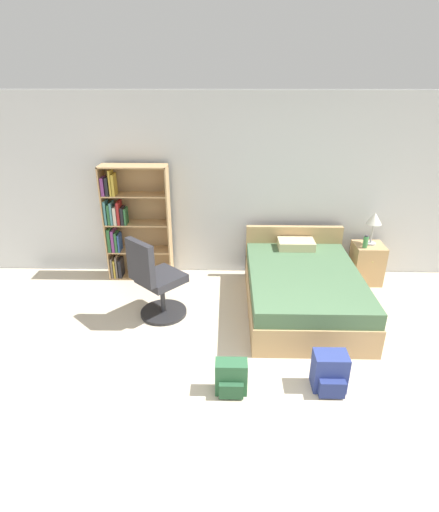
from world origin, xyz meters
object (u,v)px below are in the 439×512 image
office_chair (156,283)px  backpack_blue (330,373)px  nightstand (367,263)px  table_lamp (374,220)px  bed (302,288)px  bookshelf (129,223)px  backpack_green (231,378)px  water_bottle (366,242)px

office_chair → backpack_blue: size_ratio=2.78×
nightstand → table_lamp: table_lamp is taller
table_lamp → bed: bearing=-143.9°
office_chair → table_lamp: bearing=19.8°
office_chair → backpack_blue: office_chair is taller
bookshelf → table_lamp: bookshelf is taller
bookshelf → backpack_green: bearing=-58.8°
nightstand → backpack_green: 3.02m
table_lamp → backpack_green: table_lamp is taller
nightstand → backpack_blue: bearing=-114.8°
bookshelf → water_bottle: size_ratio=9.25×
water_bottle → office_chair: bearing=-161.9°
bookshelf → backpack_green: size_ratio=4.84×
nightstand → bookshelf: bearing=178.2°
backpack_blue → backpack_green: 0.95m
water_bottle → backpack_green: bearing=-130.4°
bed → office_chair: bearing=-171.8°
bookshelf → office_chair: size_ratio=1.55×
bookshelf → water_bottle: (3.32, -0.20, -0.17)m
bed → water_bottle: bed is taller
nightstand → backpack_blue: 2.44m
bed → backpack_blue: size_ratio=5.11×
backpack_green → bed: bearing=59.4°
backpack_green → nightstand: bearing=49.4°
office_chair → table_lamp: office_chair is taller
backpack_blue → water_bottle: bearing=66.5°
nightstand → backpack_green: size_ratio=1.68×
backpack_blue → backpack_green: bearing=-175.5°
bed → office_chair: office_chair is taller
bookshelf → water_bottle: 3.33m
office_chair → nightstand: size_ratio=1.86×
bed → backpack_blue: bed is taller
bed → backpack_blue: (0.03, -1.47, -0.10)m
backpack_blue → backpack_green: backpack_blue is taller
office_chair → water_bottle: 2.93m
backpack_blue → backpack_green: size_ratio=1.12×
table_lamp → water_bottle: size_ratio=2.57×
backpack_blue → bookshelf: bearing=135.9°
water_bottle → backpack_blue: size_ratio=0.47×
bookshelf → table_lamp: (3.44, -0.07, 0.10)m
office_chair → backpack_green: (0.91, -1.29, -0.32)m
bookshelf → bed: bookshelf is taller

